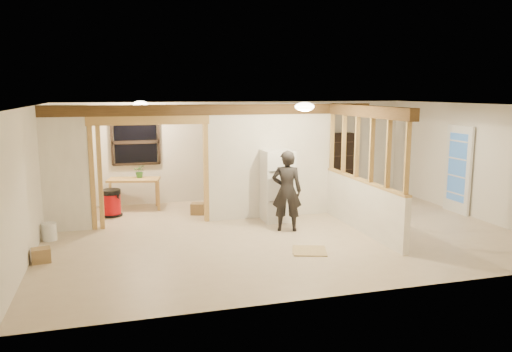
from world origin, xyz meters
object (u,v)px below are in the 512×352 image
object	(u,v)px
refrigerator	(277,186)
woman	(287,191)
shop_vac	(111,203)
work_table	(134,194)
bookshelf	(337,164)

from	to	relation	value
refrigerator	woman	bearing A→B (deg)	-95.01
woman	shop_vac	world-z (taller)	woman
work_table	woman	bearing A→B (deg)	-31.35
refrigerator	shop_vac	xyz separation A→B (m)	(-3.45, 1.36, -0.46)
work_table	shop_vac	size ratio (longest dim) A/B	1.91
work_table	bookshelf	xyz separation A→B (m)	(5.35, 0.33, 0.46)
refrigerator	shop_vac	bearing A→B (deg)	158.44
work_table	bookshelf	bearing A→B (deg)	15.48
work_table	bookshelf	distance (m)	5.38
woman	bookshelf	bearing A→B (deg)	-109.31
work_table	bookshelf	world-z (taller)	bookshelf
shop_vac	bookshelf	bearing A→B (deg)	8.19
woman	shop_vac	distance (m)	4.05
work_table	shop_vac	bearing A→B (deg)	-123.24
bookshelf	shop_vac	bearing A→B (deg)	-171.81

